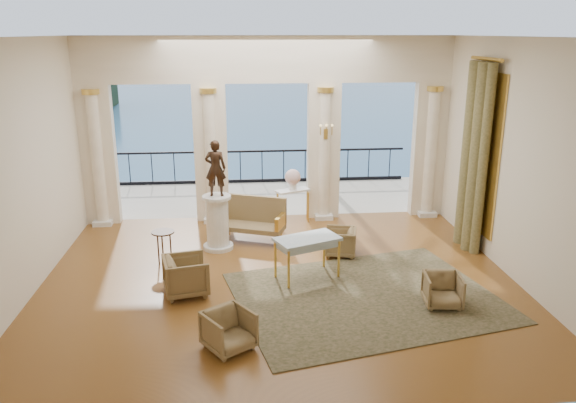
{
  "coord_description": "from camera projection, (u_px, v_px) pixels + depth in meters",
  "views": [
    {
      "loc": [
        -0.69,
        -9.83,
        4.59
      ],
      "look_at": [
        0.22,
        0.6,
        1.41
      ],
      "focal_mm": 35.0,
      "sensor_mm": 36.0,
      "label": 1
    }
  ],
  "objects": [
    {
      "name": "armchair_d",
      "position": [
        186.0,
        274.0,
        10.13
      ],
      "size": [
        0.85,
        0.89,
        0.78
      ],
      "primitive_type": "imported",
      "rotation": [
        0.0,
        0.0,
        1.79
      ],
      "color": "#4B3E23",
      "rests_on": "ground"
    },
    {
      "name": "headland",
      "position": [
        21.0,
        90.0,
        75.84
      ],
      "size": [
        22.0,
        18.0,
        6.0
      ],
      "primitive_type": "cube",
      "color": "black",
      "rests_on": "sea"
    },
    {
      "name": "game_table",
      "position": [
        307.0,
        242.0,
        10.69
      ],
      "size": [
        1.36,
        1.07,
        0.83
      ],
      "rotation": [
        0.0,
        0.0,
        0.4
      ],
      "color": "#97AFC0",
      "rests_on": "ground"
    },
    {
      "name": "rug",
      "position": [
        366.0,
        297.0,
        10.08
      ],
      "size": [
        5.19,
        4.43,
        0.02
      ],
      "primitive_type": "cube",
      "rotation": [
        0.0,
        0.0,
        0.22
      ],
      "color": "#262D15",
      "rests_on": "ground"
    },
    {
      "name": "armchair_a",
      "position": [
        229.0,
        329.0,
        8.37
      ],
      "size": [
        0.88,
        0.87,
        0.67
      ],
      "primitive_type": "imported",
      "rotation": [
        0.0,
        0.0,
        0.59
      ],
      "color": "#4B3E23",
      "rests_on": "ground"
    },
    {
      "name": "terrace",
      "position": [
        265.0,
        198.0,
        16.3
      ],
      "size": [
        10.0,
        3.6,
        0.1
      ],
      "primitive_type": "cube",
      "color": "#AA9F8C",
      "rests_on": "ground"
    },
    {
      "name": "window_frame",
      "position": [
        483.0,
        153.0,
        11.95
      ],
      "size": [
        0.04,
        1.6,
        3.4
      ],
      "primitive_type": "cube",
      "color": "gold",
      "rests_on": "room_walls"
    },
    {
      "name": "balustrade",
      "position": [
        262.0,
        169.0,
        17.69
      ],
      "size": [
        9.0,
        0.06,
        1.03
      ],
      "color": "black",
      "rests_on": "terrace"
    },
    {
      "name": "sea",
      "position": [
        244.0,
        120.0,
        69.69
      ],
      "size": [
        160.0,
        160.0,
        0.0
      ],
      "primitive_type": "plane",
      "color": "#1E5A7E",
      "rests_on": "ground"
    },
    {
      "name": "room_walls",
      "position": [
        283.0,
        144.0,
        8.86
      ],
      "size": [
        9.0,
        9.0,
        9.0
      ],
      "color": "#F2E5CB",
      "rests_on": "ground"
    },
    {
      "name": "console_table",
      "position": [
        293.0,
        195.0,
        14.0
      ],
      "size": [
        0.92,
        0.64,
        0.81
      ],
      "rotation": [
        0.0,
        0.0,
        0.4
      ],
      "color": "silver",
      "rests_on": "ground"
    },
    {
      "name": "armchair_b",
      "position": [
        443.0,
        289.0,
        9.7
      ],
      "size": [
        0.68,
        0.65,
        0.64
      ],
      "primitive_type": "imported",
      "rotation": [
        0.0,
        0.0,
        -0.12
      ],
      "color": "#4B3E23",
      "rests_on": "ground"
    },
    {
      "name": "side_table",
      "position": [
        163.0,
        236.0,
        11.27
      ],
      "size": [
        0.46,
        0.46,
        0.74
      ],
      "color": "black",
      "rests_on": "ground"
    },
    {
      "name": "arcade",
      "position": [
        267.0,
        117.0,
        13.65
      ],
      "size": [
        9.0,
        0.56,
        4.5
      ],
      "color": "beige",
      "rests_on": "ground"
    },
    {
      "name": "urn",
      "position": [
        293.0,
        178.0,
        13.87
      ],
      "size": [
        0.39,
        0.39,
        0.52
      ],
      "color": "white",
      "rests_on": "console_table"
    },
    {
      "name": "palm_tree",
      "position": [
        332.0,
        49.0,
        16.03
      ],
      "size": [
        2.0,
        2.0,
        4.5
      ],
      "color": "#4C3823",
      "rests_on": "terrace"
    },
    {
      "name": "floor",
      "position": [
        279.0,
        281.0,
        10.76
      ],
      "size": [
        9.0,
        9.0,
        0.0
      ],
      "primitive_type": "plane",
      "color": "#4A2D12",
      "rests_on": "ground"
    },
    {
      "name": "wall_sconce",
      "position": [
        326.0,
        133.0,
        13.57
      ],
      "size": [
        0.3,
        0.11,
        0.33
      ],
      "color": "gold",
      "rests_on": "arcade"
    },
    {
      "name": "statue",
      "position": [
        215.0,
        168.0,
        11.84
      ],
      "size": [
        0.46,
        0.33,
        1.21
      ],
      "primitive_type": "imported",
      "rotation": [
        0.0,
        0.0,
        3.06
      ],
      "color": "#2F1F15",
      "rests_on": "pedestal"
    },
    {
      "name": "settee",
      "position": [
        253.0,
        219.0,
        12.77
      ],
      "size": [
        1.63,
        1.14,
        0.99
      ],
      "rotation": [
        0.0,
        0.0,
        -0.37
      ],
      "color": "#4B3E23",
      "rests_on": "ground"
    },
    {
      "name": "pedestal",
      "position": [
        218.0,
        223.0,
        12.2
      ],
      "size": [
        0.66,
        0.66,
        1.21
      ],
      "color": "silver",
      "rests_on": "ground"
    },
    {
      "name": "armchair_c",
      "position": [
        340.0,
        241.0,
        11.91
      ],
      "size": [
        0.72,
        0.75,
        0.65
      ],
      "primitive_type": "imported",
      "rotation": [
        0.0,
        0.0,
        -1.8
      ],
      "color": "#4B3E23",
      "rests_on": "ground"
    },
    {
      "name": "curtain",
      "position": [
        474.0,
        157.0,
        11.96
      ],
      "size": [
        0.33,
        1.4,
        4.09
      ],
      "color": "brown",
      "rests_on": "ground"
    }
  ]
}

